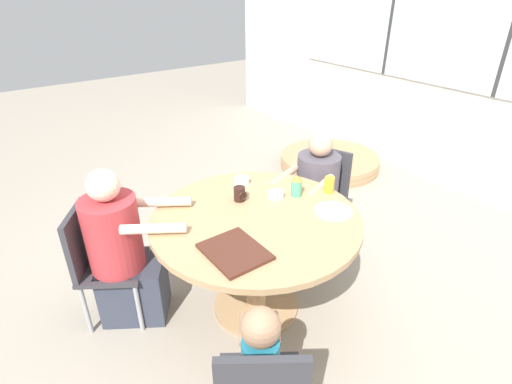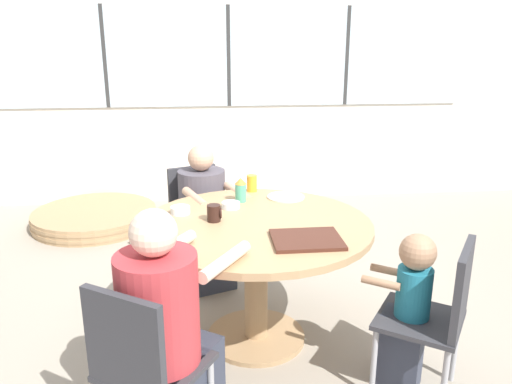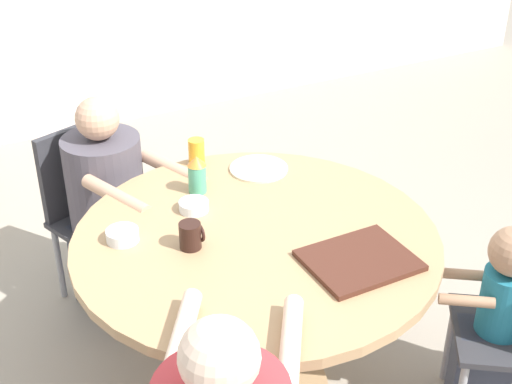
{
  "view_description": "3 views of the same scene",
  "coord_description": "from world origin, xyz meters",
  "px_view_note": "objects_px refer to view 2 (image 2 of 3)",
  "views": [
    {
      "loc": [
        1.73,
        -1.27,
        2.11
      ],
      "look_at": [
        0.0,
        0.0,
        0.95
      ],
      "focal_mm": 28.0,
      "sensor_mm": 36.0,
      "label": 1
    },
    {
      "loc": [
        -0.28,
        -2.68,
        1.77
      ],
      "look_at": [
        0.0,
        0.0,
        0.95
      ],
      "focal_mm": 35.0,
      "sensor_mm": 36.0,
      "label": 2
    },
    {
      "loc": [
        -1.01,
        -1.91,
        2.19
      ],
      "look_at": [
        0.0,
        0.0,
        0.95
      ],
      "focal_mm": 50.0,
      "sensor_mm": 36.0,
      "label": 3
    }
  ],
  "objects_px": {
    "chair_for_man_blue_shirt": "(141,361)",
    "chair_for_toddler": "(440,309)",
    "juice_glass": "(252,183)",
    "folded_table_stack": "(95,217)",
    "coffee_mug": "(214,213)",
    "bowl_white_shallow": "(180,210)",
    "bowl_cereal": "(231,205)",
    "person_toddler": "(407,313)",
    "sippy_cup": "(241,190)",
    "person_woman_green_shirt": "(205,224)",
    "chair_for_woman_green_shirt": "(197,212)",
    "person_man_blue_shirt": "(166,341)"
  },
  "relations": [
    {
      "from": "person_woman_green_shirt",
      "to": "juice_glass",
      "type": "xyz_separation_m",
      "value": [
        0.33,
        -0.2,
        0.36
      ]
    },
    {
      "from": "person_woman_green_shirt",
      "to": "bowl_cereal",
      "type": "relative_size",
      "value": 9.18
    },
    {
      "from": "chair_for_man_blue_shirt",
      "to": "folded_table_stack",
      "type": "height_order",
      "value": "chair_for_man_blue_shirt"
    },
    {
      "from": "person_man_blue_shirt",
      "to": "chair_for_man_blue_shirt",
      "type": "bearing_deg",
      "value": -90.0
    },
    {
      "from": "chair_for_woman_green_shirt",
      "to": "person_woman_green_shirt",
      "type": "xyz_separation_m",
      "value": [
        0.06,
        -0.16,
        -0.04
      ]
    },
    {
      "from": "chair_for_woman_green_shirt",
      "to": "juice_glass",
      "type": "distance_m",
      "value": 0.63
    },
    {
      "from": "person_man_blue_shirt",
      "to": "sippy_cup",
      "type": "distance_m",
      "value": 1.25
    },
    {
      "from": "coffee_mug",
      "to": "bowl_white_shallow",
      "type": "bearing_deg",
      "value": 142.89
    },
    {
      "from": "coffee_mug",
      "to": "chair_for_toddler",
      "type": "bearing_deg",
      "value": -30.31
    },
    {
      "from": "juice_glass",
      "to": "bowl_white_shallow",
      "type": "bearing_deg",
      "value": -138.3
    },
    {
      "from": "person_man_blue_shirt",
      "to": "folded_table_stack",
      "type": "xyz_separation_m",
      "value": [
        -0.92,
        2.89,
        -0.42
      ]
    },
    {
      "from": "chair_for_man_blue_shirt",
      "to": "bowl_white_shallow",
      "type": "relative_size",
      "value": 7.21
    },
    {
      "from": "chair_for_woman_green_shirt",
      "to": "sippy_cup",
      "type": "height_order",
      "value": "sippy_cup"
    },
    {
      "from": "chair_for_toddler",
      "to": "bowl_cereal",
      "type": "relative_size",
      "value": 7.37
    },
    {
      "from": "sippy_cup",
      "to": "bowl_white_shallow",
      "type": "relative_size",
      "value": 1.35
    },
    {
      "from": "chair_for_man_blue_shirt",
      "to": "chair_for_toddler",
      "type": "height_order",
      "value": "same"
    },
    {
      "from": "chair_for_man_blue_shirt",
      "to": "chair_for_toddler",
      "type": "distance_m",
      "value": 1.45
    },
    {
      "from": "juice_glass",
      "to": "folded_table_stack",
      "type": "relative_size",
      "value": 0.09
    },
    {
      "from": "bowl_white_shallow",
      "to": "bowl_cereal",
      "type": "relative_size",
      "value": 1.02
    },
    {
      "from": "chair_for_toddler",
      "to": "bowl_cereal",
      "type": "xyz_separation_m",
      "value": [
        -0.98,
        0.86,
        0.29
      ]
    },
    {
      "from": "chair_for_woman_green_shirt",
      "to": "coffee_mug",
      "type": "bearing_deg",
      "value": 77.22
    },
    {
      "from": "chair_for_toddler",
      "to": "person_man_blue_shirt",
      "type": "distance_m",
      "value": 1.34
    },
    {
      "from": "coffee_mug",
      "to": "chair_for_woman_green_shirt",
      "type": "bearing_deg",
      "value": 97.3
    },
    {
      "from": "chair_for_woman_green_shirt",
      "to": "bowl_cereal",
      "type": "relative_size",
      "value": 7.37
    },
    {
      "from": "chair_for_toddler",
      "to": "folded_table_stack",
      "type": "height_order",
      "value": "chair_for_toddler"
    },
    {
      "from": "person_toddler",
      "to": "bowl_white_shallow",
      "type": "xyz_separation_m",
      "value": [
        -1.17,
        0.7,
        0.36
      ]
    },
    {
      "from": "chair_for_toddler",
      "to": "sippy_cup",
      "type": "bearing_deg",
      "value": 77.79
    },
    {
      "from": "chair_for_woman_green_shirt",
      "to": "person_toddler",
      "type": "xyz_separation_m",
      "value": [
        1.08,
        -1.49,
        -0.06
      ]
    },
    {
      "from": "chair_for_woman_green_shirt",
      "to": "coffee_mug",
      "type": "xyz_separation_m",
      "value": [
        0.12,
        -0.94,
        0.32
      ]
    },
    {
      "from": "person_toddler",
      "to": "coffee_mug",
      "type": "distance_m",
      "value": 1.17
    },
    {
      "from": "juice_glass",
      "to": "person_toddler",
      "type": "bearing_deg",
      "value": -58.35
    },
    {
      "from": "juice_glass",
      "to": "bowl_cereal",
      "type": "height_order",
      "value": "juice_glass"
    },
    {
      "from": "juice_glass",
      "to": "folded_table_stack",
      "type": "height_order",
      "value": "juice_glass"
    },
    {
      "from": "chair_for_toddler",
      "to": "person_toddler",
      "type": "distance_m",
      "value": 0.17
    },
    {
      "from": "sippy_cup",
      "to": "bowl_cereal",
      "type": "relative_size",
      "value": 1.38
    },
    {
      "from": "folded_table_stack",
      "to": "sippy_cup",
      "type": "bearing_deg",
      "value": -53.0
    },
    {
      "from": "chair_for_man_blue_shirt",
      "to": "person_woman_green_shirt",
      "type": "distance_m",
      "value": 1.71
    },
    {
      "from": "chair_for_man_blue_shirt",
      "to": "person_man_blue_shirt",
      "type": "bearing_deg",
      "value": 90.0
    },
    {
      "from": "chair_for_toddler",
      "to": "bowl_cereal",
      "type": "distance_m",
      "value": 1.34
    },
    {
      "from": "chair_for_toddler",
      "to": "person_woman_green_shirt",
      "type": "xyz_separation_m",
      "value": [
        -1.15,
        1.42,
        -0.04
      ]
    },
    {
      "from": "chair_for_toddler",
      "to": "coffee_mug",
      "type": "height_order",
      "value": "coffee_mug"
    },
    {
      "from": "folded_table_stack",
      "to": "chair_for_man_blue_shirt",
      "type": "bearing_deg",
      "value": -74.76
    },
    {
      "from": "chair_for_toddler",
      "to": "juice_glass",
      "type": "height_order",
      "value": "juice_glass"
    },
    {
      "from": "person_toddler",
      "to": "sippy_cup",
      "type": "distance_m",
      "value": 1.26
    },
    {
      "from": "chair_for_man_blue_shirt",
      "to": "juice_glass",
      "type": "relative_size",
      "value": 7.39
    },
    {
      "from": "chair_for_toddler",
      "to": "person_man_blue_shirt",
      "type": "relative_size",
      "value": 0.75
    },
    {
      "from": "chair_for_woman_green_shirt",
      "to": "person_man_blue_shirt",
      "type": "distance_m",
      "value": 1.71
    },
    {
      "from": "coffee_mug",
      "to": "juice_glass",
      "type": "xyz_separation_m",
      "value": [
        0.27,
        0.57,
        0.01
      ]
    },
    {
      "from": "bowl_white_shallow",
      "to": "chair_for_man_blue_shirt",
      "type": "bearing_deg",
      "value": -97.05
    },
    {
      "from": "person_toddler",
      "to": "juice_glass",
      "type": "bearing_deg",
      "value": 66.74
    }
  ]
}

